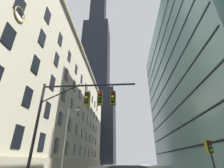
% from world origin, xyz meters
% --- Properties ---
extents(station_building, '(17.53, 70.24, 28.75)m').
position_xyz_m(station_building, '(-19.43, 29.12, 14.36)').
color(station_building, '#B2A88E').
rests_on(station_building, ground).
extents(dark_skyscraper, '(27.92, 27.92, 207.15)m').
position_xyz_m(dark_skyscraper, '(-20.15, 91.69, 59.71)').
color(dark_skyscraper, black).
rests_on(dark_skyscraper, ground).
extents(glass_office_midrise, '(15.78, 51.14, 42.35)m').
position_xyz_m(glass_office_midrise, '(18.84, 31.88, 21.17)').
color(glass_office_midrise, gray).
rests_on(glass_office_midrise, ground).
extents(traffic_signal_mast, '(7.38, 0.63, 7.26)m').
position_xyz_m(traffic_signal_mast, '(-3.51, 3.40, 5.45)').
color(traffic_signal_mast, black).
rests_on(traffic_signal_mast, sidewalk_left).
extents(traffic_light_near_right, '(0.40, 0.63, 3.22)m').
position_xyz_m(traffic_light_near_right, '(6.37, 6.51, 2.69)').
color(traffic_light_near_right, black).
rests_on(traffic_light_near_right, sidewalk_right).
extents(street_lamppost, '(1.88, 0.32, 8.73)m').
position_xyz_m(street_lamppost, '(-8.40, 14.77, 5.22)').
color(street_lamppost, '#47474C').
rests_on(street_lamppost, sidewalk_left).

